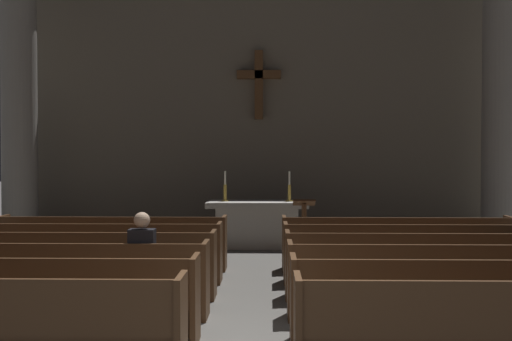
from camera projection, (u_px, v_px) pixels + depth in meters
The scene contains 18 objects.
pew_left_row_2 at pixel (13, 299), 6.60m from camera, with size 3.98×0.50×0.95m.
pew_left_row_3 at pixel (48, 279), 7.65m from camera, with size 3.98×0.50×0.95m.
pew_left_row_4 at pixel (75, 264), 8.71m from camera, with size 3.98×0.50×0.95m.
pew_left_row_5 at pixel (96, 252), 9.76m from camera, with size 3.98×0.50×0.95m.
pew_left_row_6 at pixel (113, 243), 10.81m from camera, with size 3.98×0.50×0.95m.
pew_right_row_2 at pixel (479, 301), 6.48m from camera, with size 3.98×0.50×0.95m.
pew_right_row_3 at pixel (450, 281), 7.54m from camera, with size 3.98×0.50×0.95m.
pew_right_row_4 at pixel (428, 265), 8.59m from camera, with size 3.98×0.50×0.95m.
pew_right_row_5 at pixel (411, 253), 9.65m from camera, with size 3.98×0.50×0.95m.
pew_right_row_6 at pixel (397, 243), 10.70m from camera, with size 3.98×0.50×0.95m.
column_left_third at pixel (19, 115), 13.98m from camera, with size 1.19×1.19×6.02m.
column_right_third at pixel (500, 114), 13.73m from camera, with size 1.19×1.19×6.02m.
altar at pixel (257, 223), 13.39m from camera, with size 2.20×0.90×1.01m.
candlestick_left at pixel (225, 192), 13.39m from camera, with size 0.16×0.16×0.65m.
candlestick_right at pixel (289, 192), 13.36m from camera, with size 0.16×0.16×0.65m.
apse_with_cross at pixel (259, 100), 15.52m from camera, with size 12.12×0.45×6.83m.
lectern at pixel (304, 229), 12.17m from camera, with size 0.44×0.36×1.15m.
lone_worshipper at pixel (143, 262), 7.66m from camera, with size 0.32×0.43×1.32m.
Camera 1 is at (0.27, -5.48, 2.03)m, focal length 43.19 mm.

